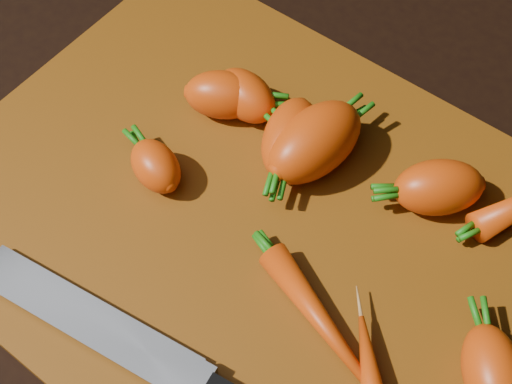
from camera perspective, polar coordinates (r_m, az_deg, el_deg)
The scene contains 11 objects.
ground at distance 0.60m, azimuth -0.58°, elevation -2.43°, with size 2.00×2.00×0.01m, color black.
cutting_board at distance 0.59m, azimuth -0.59°, elevation -1.90°, with size 0.50×0.40×0.01m, color #7D410A.
carrot_0 at distance 0.63m, azimuth -2.68°, elevation 7.77°, with size 0.07×0.04×0.04m, color #E3460A.
carrot_1 at distance 0.59m, azimuth -8.03°, elevation 2.07°, with size 0.05×0.04×0.04m, color #E3460A.
carrot_2 at distance 0.60m, azimuth 2.79°, elevation 4.35°, with size 0.08×0.05×0.05m, color #E3460A.
carrot_3 at distance 0.59m, azimuth 4.73°, elevation 4.02°, with size 0.09×0.06×0.06m, color #E3460A.
carrot_4 at distance 0.59m, azimuth 14.40°, elevation 0.37°, with size 0.07×0.05×0.05m, color #E3460A.
carrot_5 at distance 0.63m, azimuth -0.87°, elevation 7.72°, with size 0.06×0.04×0.04m, color #E3460A.
carrot_6 at distance 0.53m, azimuth 18.42°, elevation -13.57°, with size 0.07×0.04×0.04m, color #E3460A.
carrot_8 at distance 0.53m, azimuth 5.47°, elevation -10.53°, with size 0.14×0.02×0.02m, color #E3460A.
knife at distance 0.54m, azimuth -11.88°, elevation -10.74°, with size 0.31×0.07×0.02m.
Camera 1 is at (0.18, -0.23, 0.51)m, focal length 50.00 mm.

